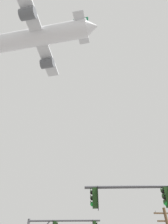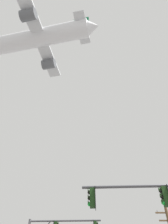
{
  "view_description": "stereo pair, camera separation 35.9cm",
  "coord_description": "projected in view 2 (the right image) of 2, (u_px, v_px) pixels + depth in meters",
  "views": [
    {
      "loc": [
        -0.55,
        -3.05,
        1.73
      ],
      "look_at": [
        0.08,
        13.28,
        15.58
      ],
      "focal_mm": 34.12,
      "sensor_mm": 36.0,
      "label": 1
    },
    {
      "loc": [
        -0.19,
        -3.06,
        1.73
      ],
      "look_at": [
        0.08,
        13.28,
        15.58
      ],
      "focal_mm": 34.12,
      "sensor_mm": 36.0,
      "label": 2
    }
  ],
  "objects": [
    {
      "name": "airplane",
      "position": [
        38.0,
        38.0,
        47.11
      ],
      "size": [
        27.75,
        21.44,
        7.59
      ],
      "color": "white"
    }
  ]
}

